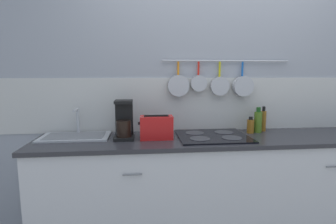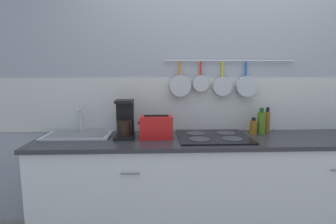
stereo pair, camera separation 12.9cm
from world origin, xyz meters
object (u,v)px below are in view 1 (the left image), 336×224
Objects in this scene: coffee_maker at (124,122)px; bottle_sesame_oil at (263,120)px; bottle_hot_sauce at (258,121)px; bottle_cooking_wine at (250,126)px; toaster at (156,127)px.

coffee_maker reaches higher than bottle_sesame_oil.
bottle_hot_sauce is at bearing -146.42° from bottle_sesame_oil.
bottle_hot_sauce is (0.08, 0.02, 0.04)m from bottle_cooking_wine.
bottle_sesame_oil is at bearing 33.58° from bottle_hot_sauce.
coffee_maker is 0.28m from toaster.
coffee_maker is at bearing 166.51° from toaster.
coffee_maker reaches higher than bottle_hot_sauce.
bottle_cooking_wine is 0.09m from bottle_hot_sauce.
coffee_maker reaches higher than toaster.
bottle_hot_sauce is (0.94, 0.15, 0.01)m from toaster.
coffee_maker is 1.37× the size of bottle_sesame_oil.
bottle_sesame_oil is (1.01, 0.19, 0.01)m from toaster.
toaster is at bearing -171.79° from bottle_cooking_wine.
bottle_sesame_oil is (0.07, 0.05, -0.00)m from bottle_hot_sauce.
bottle_hot_sauce reaches higher than toaster.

